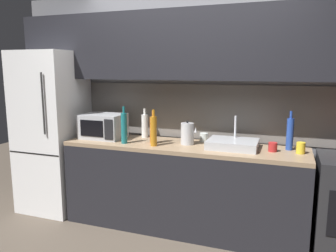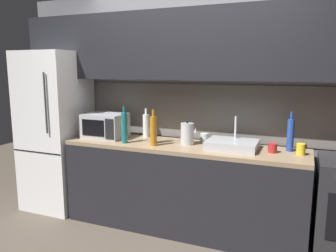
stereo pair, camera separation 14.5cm
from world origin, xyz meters
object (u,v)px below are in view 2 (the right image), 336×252
object	(u,v)px
refrigerator	(56,131)
wine_bottle_orange	(153,130)
wine_bottle_blue	(290,135)
wine_bottle_teal	(124,127)
mug_red	(272,148)
kettle	(187,134)
mug_clear	(204,138)
wine_bottle_white	(146,125)
microwave	(105,126)
wine_bottle_amber	(153,131)
mug_yellow	(301,149)

from	to	relation	value
refrigerator	wine_bottle_orange	xyz separation A→B (m)	(1.31, -0.04, 0.11)
wine_bottle_blue	wine_bottle_teal	xyz separation A→B (m)	(-1.61, -0.28, 0.01)
wine_bottle_teal	mug_red	distance (m)	1.48
kettle	wine_bottle_blue	size ratio (longest dim) A/B	0.65
mug_clear	wine_bottle_orange	bearing A→B (deg)	-151.53
wine_bottle_orange	refrigerator	bearing A→B (deg)	178.33
wine_bottle_blue	wine_bottle_white	bearing A→B (deg)	177.23
kettle	wine_bottle_teal	xyz separation A→B (m)	(-0.63, -0.18, 0.05)
microwave	wine_bottle_amber	bearing A→B (deg)	-13.87
microwave	wine_bottle_orange	world-z (taller)	wine_bottle_orange
wine_bottle_orange	wine_bottle_blue	bearing A→B (deg)	7.51
wine_bottle_orange	wine_bottle_amber	size ratio (longest dim) A/B	0.93
wine_bottle_blue	mug_yellow	size ratio (longest dim) A/B	3.58
microwave	wine_bottle_amber	distance (m)	0.70
microwave	wine_bottle_white	size ratio (longest dim) A/B	1.40
wine_bottle_blue	wine_bottle_amber	xyz separation A→B (m)	(-1.28, -0.29, -0.00)
mug_clear	refrigerator	bearing A→B (deg)	-173.00
microwave	wine_bottle_orange	xyz separation A→B (m)	(0.63, -0.06, 0.01)
wine_bottle_orange	wine_bottle_blue	size ratio (longest dim) A/B	0.92
refrigerator	microwave	world-z (taller)	refrigerator
microwave	wine_bottle_white	xyz separation A→B (m)	(0.42, 0.19, 0.00)
wine_bottle_amber	mug_clear	distance (m)	0.57
wine_bottle_orange	mug_yellow	size ratio (longest dim) A/B	3.28
kettle	wine_bottle_white	bearing A→B (deg)	162.42
wine_bottle_orange	wine_bottle_amber	xyz separation A→B (m)	(0.05, -0.11, 0.01)
wine_bottle_white	mug_red	size ratio (longest dim) A/B	3.83
refrigerator	mug_yellow	distance (m)	2.73
wine_bottle_amber	mug_yellow	distance (m)	1.39
wine_bottle_teal	wine_bottle_amber	size ratio (longest dim) A/B	1.05
wine_bottle_white	mug_clear	distance (m)	0.69
microwave	mug_yellow	distance (m)	2.05
wine_bottle_teal	mug_yellow	bearing A→B (deg)	5.68
mug_yellow	mug_red	bearing A→B (deg)	-178.37
microwave	kettle	size ratio (longest dim) A/B	1.89
kettle	wine_bottle_teal	bearing A→B (deg)	-163.79
refrigerator	microwave	xyz separation A→B (m)	(0.68, 0.02, 0.10)
kettle	wine_bottle_white	world-z (taller)	wine_bottle_white
wine_bottle_orange	mug_yellow	distance (m)	1.43
refrigerator	wine_bottle_blue	distance (m)	2.64
microwave	wine_bottle_teal	world-z (taller)	wine_bottle_teal
refrigerator	wine_bottle_blue	size ratio (longest dim) A/B	4.98
microwave	kettle	bearing A→B (deg)	1.07
wine_bottle_white	mug_red	bearing A→B (deg)	-7.95
mug_red	wine_bottle_orange	bearing A→B (deg)	-177.33
wine_bottle_white	mug_yellow	world-z (taller)	wine_bottle_white
refrigerator	mug_clear	xyz separation A→B (m)	(1.78, 0.22, 0.01)
wine_bottle_white	microwave	bearing A→B (deg)	-155.32
wine_bottle_blue	wine_bottle_white	world-z (taller)	wine_bottle_blue
microwave	refrigerator	bearing A→B (deg)	-178.45
wine_bottle_blue	wine_bottle_amber	world-z (taller)	wine_bottle_blue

